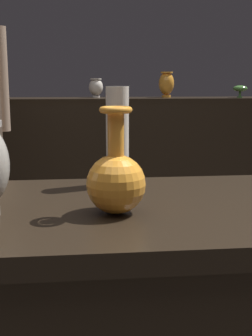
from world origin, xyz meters
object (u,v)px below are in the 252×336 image
object	(u,v)px
vase_tall_behind	(117,139)
shelf_vase_far_right	(240,89)
vase_centerpiece	(116,179)
shelf_vase_center	(96,87)
shelf_vase_right	(166,83)

from	to	relation	value
vase_tall_behind	shelf_vase_far_right	xyz separation A→B (m)	(1.06, 1.90, 0.12)
vase_centerpiece	shelf_vase_far_right	xyz separation A→B (m)	(1.09, 2.20, 0.17)
shelf_vase_center	vase_tall_behind	bearing A→B (deg)	-90.68
vase_centerpiece	shelf_vase_right	size ratio (longest dim) A/B	1.33
shelf_vase_right	vase_centerpiece	bearing A→B (deg)	-103.90
vase_tall_behind	shelf_vase_center	world-z (taller)	shelf_vase_center
vase_tall_behind	shelf_vase_center	xyz separation A→B (m)	(0.02, 2.03, 0.13)
shelf_vase_center	shelf_vase_right	distance (m)	0.52
vase_tall_behind	shelf_vase_far_right	bearing A→B (deg)	60.78
vase_tall_behind	shelf_vase_right	bearing A→B (deg)	74.96
vase_tall_behind	vase_centerpiece	bearing A→B (deg)	-95.75
shelf_vase_center	shelf_vase_right	xyz separation A→B (m)	(0.52, -0.00, 0.02)
vase_tall_behind	shelf_vase_right	size ratio (longest dim) A/B	1.55
vase_centerpiece	vase_tall_behind	xyz separation A→B (m)	(0.03, 0.29, 0.06)
vase_centerpiece	shelf_vase_far_right	bearing A→B (deg)	63.53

